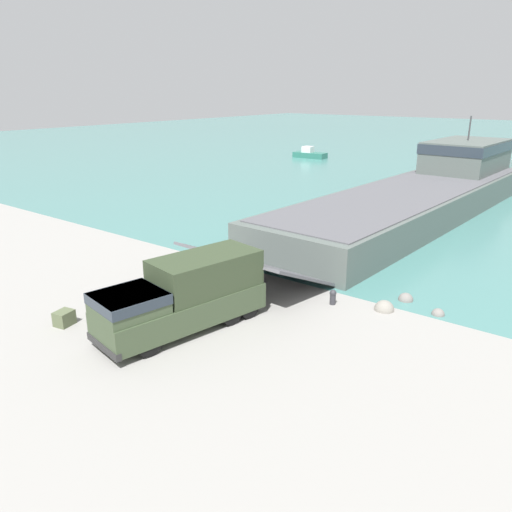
# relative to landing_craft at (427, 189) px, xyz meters

# --- Properties ---
(ground_plane) EXTENTS (240.00, 240.00, 0.00)m
(ground_plane) POSITION_rel_landing_craft_xyz_m (-1.31, -29.17, -1.95)
(ground_plane) COLOR gray
(landing_craft) EXTENTS (10.26, 42.08, 7.92)m
(landing_craft) POSITION_rel_landing_craft_xyz_m (0.00, 0.00, 0.00)
(landing_craft) COLOR #56605B
(landing_craft) RESTS_ON ground_plane
(military_truck) EXTENTS (4.03, 8.25, 3.24)m
(military_truck) POSITION_rel_landing_craft_xyz_m (-0.38, -29.89, -0.31)
(military_truck) COLOR #3D4C33
(military_truck) RESTS_ON ground_plane
(soldier_on_ramp) EXTENTS (0.40, 0.50, 1.70)m
(soldier_on_ramp) POSITION_rel_landing_craft_xyz_m (-3.67, -31.14, -0.97)
(soldier_on_ramp) COLOR #6B664C
(soldier_on_ramp) RESTS_ON ground_plane
(moored_boat_a) EXTENTS (5.38, 2.58, 1.79)m
(moored_boat_a) POSITION_rel_landing_craft_xyz_m (-27.71, 25.19, -1.36)
(moored_boat_a) COLOR #2D7060
(moored_boat_a) RESTS_ON ground_plane
(mooring_bollard) EXTENTS (0.35, 0.35, 0.79)m
(mooring_bollard) POSITION_rel_landing_craft_xyz_m (3.66, -23.44, -1.52)
(mooring_bollard) COLOR #333338
(mooring_bollard) RESTS_ON ground_plane
(cargo_crate) EXTENTS (0.84, 0.95, 0.69)m
(cargo_crate) POSITION_rel_landing_craft_xyz_m (-5.06, -33.09, -1.61)
(cargo_crate) COLOR #566042
(cargo_crate) RESTS_ON ground_plane
(shoreline_rock_a) EXTENTS (0.63, 0.63, 0.63)m
(shoreline_rock_a) POSITION_rel_landing_craft_xyz_m (8.35, -21.42, -1.95)
(shoreline_rock_a) COLOR gray
(shoreline_rock_a) RESTS_ON ground_plane
(shoreline_rock_b) EXTENTS (0.78, 0.78, 0.78)m
(shoreline_rock_b) POSITION_rel_landing_craft_xyz_m (6.42, -20.67, -1.95)
(shoreline_rock_b) COLOR gray
(shoreline_rock_b) RESTS_ON ground_plane
(shoreline_rock_c) EXTENTS (0.99, 0.99, 0.99)m
(shoreline_rock_c) POSITION_rel_landing_craft_xyz_m (6.04, -22.50, -1.95)
(shoreline_rock_c) COLOR gray
(shoreline_rock_c) RESTS_ON ground_plane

